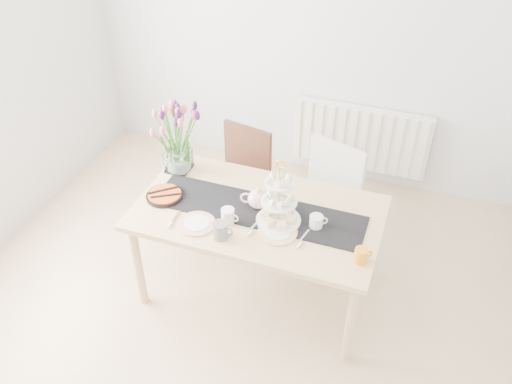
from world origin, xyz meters
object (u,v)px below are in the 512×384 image
(tulip_vase, at_px, (175,131))
(mug_white, at_px, (228,216))
(chair_white, at_px, (326,194))
(mug_grey, at_px, (220,230))
(mug_orange, at_px, (361,255))
(plate_right, at_px, (278,232))
(radiator, at_px, (360,138))
(tart_tin, at_px, (165,195))
(cream_jug, at_px, (316,222))
(teapot, at_px, (258,199))
(cake_stand, at_px, (279,207))
(dining_table, at_px, (258,220))
(chair_brown, at_px, (241,172))
(plate_left, at_px, (197,224))

(tulip_vase, xyz_separation_m, mug_white, (0.55, -0.42, -0.27))
(chair_white, height_order, mug_grey, chair_white)
(mug_orange, relative_size, plate_right, 0.37)
(plate_right, bearing_deg, mug_orange, -7.80)
(radiator, xyz_separation_m, tart_tin, (-1.03, -1.67, 0.31))
(mug_orange, bearing_deg, plate_right, 138.30)
(tart_tin, distance_m, mug_grey, 0.56)
(cream_jug, relative_size, tart_tin, 0.34)
(chair_white, relative_size, cream_jug, 10.67)
(teapot, distance_m, tart_tin, 0.64)
(tart_tin, distance_m, plate_right, 0.83)
(tulip_vase, height_order, cream_jug, tulip_vase)
(mug_grey, bearing_deg, plate_right, 21.08)
(radiator, relative_size, tart_tin, 4.79)
(tulip_vase, xyz_separation_m, teapot, (0.68, -0.21, -0.25))
(cake_stand, height_order, mug_orange, cake_stand)
(dining_table, height_order, chair_brown, chair_brown)
(chair_brown, xyz_separation_m, plate_left, (0.08, -0.96, 0.26))
(teapot, xyz_separation_m, mug_grey, (-0.12, -0.35, -0.01))
(cake_stand, xyz_separation_m, plate_right, (0.03, -0.10, -0.11))
(tart_tin, bearing_deg, cake_stand, 1.37)
(tart_tin, bearing_deg, tulip_vase, 98.76)
(cake_stand, relative_size, plate_left, 1.74)
(chair_brown, height_order, mug_grey, mug_grey)
(cream_jug, bearing_deg, mug_white, 171.33)
(cream_jug, height_order, plate_right, cream_jug)
(cream_jug, distance_m, plate_right, 0.25)
(teapot, height_order, mug_white, teapot)
(tart_tin, xyz_separation_m, plate_left, (0.32, -0.18, -0.01))
(tulip_vase, distance_m, mug_grey, 0.84)
(radiator, xyz_separation_m, plate_left, (-0.71, -1.86, 0.31))
(tulip_vase, distance_m, plate_left, 0.70)
(cream_jug, height_order, tart_tin, cream_jug)
(plate_right, bearing_deg, mug_white, -178.61)
(radiator, height_order, plate_right, plate_right)
(chair_brown, height_order, teapot, teapot)
(chair_brown, relative_size, teapot, 3.77)
(mug_grey, height_order, mug_orange, mug_grey)
(cream_jug, xyz_separation_m, mug_orange, (0.32, -0.21, 0.00))
(mug_white, bearing_deg, teapot, 64.01)
(cake_stand, xyz_separation_m, mug_grey, (-0.29, -0.26, -0.06))
(radiator, distance_m, cake_stand, 1.72)
(teapot, height_order, mug_orange, teapot)
(radiator, relative_size, cream_jug, 13.96)
(cake_stand, distance_m, mug_grey, 0.39)
(chair_white, height_order, cake_stand, cake_stand)
(cake_stand, xyz_separation_m, mug_white, (-0.30, -0.11, -0.07))
(mug_grey, bearing_deg, chair_brown, 99.54)
(chair_white, bearing_deg, dining_table, -99.74)
(radiator, xyz_separation_m, dining_table, (-0.39, -1.60, 0.22))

